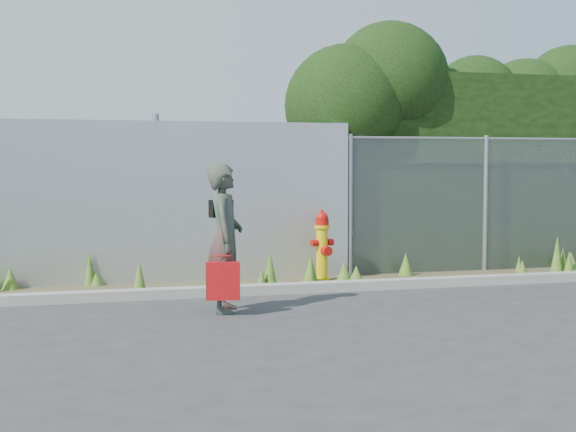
% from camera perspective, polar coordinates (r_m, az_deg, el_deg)
% --- Properties ---
extents(ground, '(80.00, 80.00, 0.00)m').
position_cam_1_polar(ground, '(8.49, 4.42, -7.32)').
color(ground, '#323234').
rests_on(ground, ground).
extents(curb, '(16.00, 0.22, 0.12)m').
position_cam_1_polar(curb, '(10.17, 1.06, -5.12)').
color(curb, gray).
rests_on(curb, ground).
extents(weed_strip, '(16.00, 1.30, 0.55)m').
position_cam_1_polar(weed_strip, '(10.71, -1.49, -4.38)').
color(weed_strip, '#473F29').
rests_on(weed_strip, ground).
extents(corrugated_fence, '(8.50, 0.21, 2.30)m').
position_cam_1_polar(corrugated_fence, '(10.89, -17.41, 0.82)').
color(corrugated_fence, '#A4A7AB').
rests_on(corrugated_fence, ground).
extents(chainlink_fence, '(6.50, 0.07, 2.05)m').
position_cam_1_polar(chainlink_fence, '(12.95, 17.93, 0.93)').
color(chainlink_fence, gray).
rests_on(chainlink_fence, ground).
extents(hedge, '(7.88, 2.22, 3.83)m').
position_cam_1_polar(hedge, '(13.74, 15.30, 5.48)').
color(hedge, black).
rests_on(hedge, ground).
extents(fire_hydrant, '(0.33, 0.30, 0.99)m').
position_cam_1_polar(fire_hydrant, '(11.04, 2.45, -2.22)').
color(fire_hydrant, '#DEB40B').
rests_on(fire_hydrant, ground).
extents(woman, '(0.53, 0.67, 1.63)m').
position_cam_1_polar(woman, '(8.80, -4.51, -1.58)').
color(woman, '#10654E').
rests_on(woman, ground).
extents(red_tote_bag, '(0.36, 0.13, 0.48)m').
position_cam_1_polar(red_tote_bag, '(8.58, -4.64, -4.61)').
color(red_tote_bag, '#9E0D09').
extents(black_shoulder_bag, '(0.26, 0.11, 0.19)m').
position_cam_1_polar(black_shoulder_bag, '(8.89, -4.78, 0.53)').
color(black_shoulder_bag, black).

